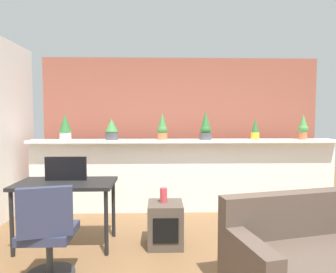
% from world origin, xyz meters
% --- Properties ---
extents(divider_wall, '(4.73, 0.16, 1.10)m').
position_xyz_m(divider_wall, '(0.00, 2.00, 0.55)').
color(divider_wall, white).
rests_on(divider_wall, ground).
extents(plant_shelf, '(4.73, 0.36, 0.04)m').
position_xyz_m(plant_shelf, '(0.00, 1.96, 1.12)').
color(plant_shelf, white).
rests_on(plant_shelf, divider_wall).
extents(brick_wall_behind, '(4.73, 0.10, 2.50)m').
position_xyz_m(brick_wall_behind, '(0.00, 2.60, 1.25)').
color(brick_wall_behind, '#9E5442').
rests_on(brick_wall_behind, ground).
extents(potted_plant_0, '(0.19, 0.19, 0.40)m').
position_xyz_m(potted_plant_0, '(-1.81, 1.95, 1.34)').
color(potted_plant_0, silver).
rests_on(potted_plant_0, plant_shelf).
extents(potted_plant_1, '(0.20, 0.20, 0.33)m').
position_xyz_m(potted_plant_1, '(-1.11, 1.94, 1.30)').
color(potted_plant_1, '#4C4C51').
rests_on(potted_plant_1, plant_shelf).
extents(potted_plant_2, '(0.15, 0.15, 0.42)m').
position_xyz_m(potted_plant_2, '(-0.34, 1.96, 1.32)').
color(potted_plant_2, '#C66B42').
rests_on(potted_plant_2, plant_shelf).
extents(potted_plant_3, '(0.18, 0.18, 0.44)m').
position_xyz_m(potted_plant_3, '(0.33, 1.95, 1.32)').
color(potted_plant_3, '#4C4C51').
rests_on(potted_plant_3, plant_shelf).
extents(potted_plant_4, '(0.13, 0.13, 0.33)m').
position_xyz_m(potted_plant_4, '(1.11, 1.97, 1.28)').
color(potted_plant_4, gold).
rests_on(potted_plant_4, plant_shelf).
extents(potted_plant_5, '(0.15, 0.15, 0.39)m').
position_xyz_m(potted_plant_5, '(1.85, 1.94, 1.33)').
color(potted_plant_5, '#C66B42').
rests_on(potted_plant_5, plant_shelf).
extents(desk, '(1.10, 0.60, 0.75)m').
position_xyz_m(desk, '(-1.45, 0.79, 0.67)').
color(desk, black).
rests_on(desk, ground).
extents(tv_monitor, '(0.48, 0.04, 0.28)m').
position_xyz_m(tv_monitor, '(-1.47, 0.87, 0.89)').
color(tv_monitor, black).
rests_on(tv_monitor, desk).
extents(office_chair, '(0.49, 0.49, 0.91)m').
position_xyz_m(office_chair, '(-1.37, -0.01, 0.39)').
color(office_chair, '#262628').
rests_on(office_chair, ground).
extents(side_cube_shelf, '(0.40, 0.41, 0.50)m').
position_xyz_m(side_cube_shelf, '(-0.31, 0.76, 0.25)').
color(side_cube_shelf, '#4C4238').
rests_on(side_cube_shelf, ground).
extents(vase_on_shelf, '(0.08, 0.08, 0.17)m').
position_xyz_m(vase_on_shelf, '(-0.33, 0.79, 0.58)').
color(vase_on_shelf, '#CC3D47').
rests_on(vase_on_shelf, side_cube_shelf).
extents(couch, '(1.69, 1.08, 0.80)m').
position_xyz_m(couch, '(0.97, -0.17, 0.28)').
color(couch, brown).
rests_on(couch, ground).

